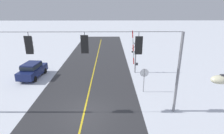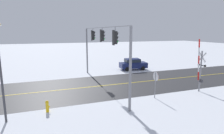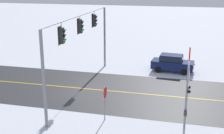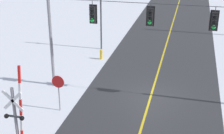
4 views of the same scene
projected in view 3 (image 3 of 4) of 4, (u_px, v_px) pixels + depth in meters
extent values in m
plane|color=silver|center=(83.00, 89.00, 25.32)|extent=(160.00, 160.00, 0.00)
cube|color=#303033|center=(20.00, 83.00, 26.70)|extent=(9.00, 80.00, 0.01)
cube|color=gold|center=(20.00, 83.00, 26.70)|extent=(0.14, 72.00, 0.01)
cylinder|color=gray|center=(44.00, 81.00, 17.92)|extent=(0.20, 0.20, 6.20)
cylinder|color=gray|center=(105.00, 38.00, 30.94)|extent=(0.20, 0.20, 6.20)
cylinder|color=#38383D|center=(81.00, 15.00, 23.54)|extent=(14.00, 0.04, 0.04)
cylinder|color=#38383D|center=(61.00, 25.00, 19.88)|extent=(0.04, 0.04, 0.37)
cube|color=black|center=(62.00, 36.00, 20.09)|extent=(0.34, 0.28, 1.08)
cube|color=black|center=(60.00, 36.00, 20.13)|extent=(0.52, 0.03, 1.26)
sphere|color=black|center=(64.00, 31.00, 19.96)|extent=(0.24, 0.24, 0.24)
cube|color=black|center=(65.00, 30.00, 19.92)|extent=(0.26, 0.16, 0.03)
sphere|color=black|center=(64.00, 36.00, 20.06)|extent=(0.24, 0.24, 0.24)
cube|color=black|center=(65.00, 35.00, 20.02)|extent=(0.26, 0.16, 0.03)
sphere|color=green|center=(64.00, 41.00, 20.15)|extent=(0.24, 0.24, 0.24)
cube|color=black|center=(65.00, 39.00, 20.11)|extent=(0.26, 0.16, 0.03)
cylinder|color=#38383D|center=(80.00, 18.00, 23.30)|extent=(0.04, 0.04, 0.28)
cube|color=black|center=(80.00, 26.00, 23.49)|extent=(0.34, 0.28, 1.08)
cube|color=black|center=(78.00, 26.00, 23.53)|extent=(0.52, 0.03, 1.26)
sphere|color=black|center=(82.00, 22.00, 23.37)|extent=(0.24, 0.24, 0.24)
cube|color=black|center=(83.00, 21.00, 23.33)|extent=(0.26, 0.16, 0.03)
sphere|color=black|center=(82.00, 26.00, 23.46)|extent=(0.24, 0.24, 0.24)
cube|color=black|center=(83.00, 25.00, 23.42)|extent=(0.26, 0.16, 0.03)
sphere|color=green|center=(82.00, 30.00, 23.55)|extent=(0.24, 0.24, 0.24)
cube|color=black|center=(83.00, 29.00, 23.51)|extent=(0.26, 0.16, 0.03)
cylinder|color=#38383D|center=(94.00, 13.00, 26.82)|extent=(0.04, 0.04, 0.32)
cube|color=black|center=(94.00, 21.00, 27.03)|extent=(0.34, 0.28, 1.08)
cube|color=black|center=(93.00, 21.00, 27.06)|extent=(0.52, 0.03, 1.26)
sphere|color=black|center=(96.00, 17.00, 26.90)|extent=(0.24, 0.24, 0.24)
cube|color=black|center=(97.00, 16.00, 26.86)|extent=(0.26, 0.16, 0.03)
sphere|color=black|center=(96.00, 21.00, 26.99)|extent=(0.24, 0.24, 0.24)
cube|color=black|center=(97.00, 20.00, 26.95)|extent=(0.26, 0.16, 0.03)
sphere|color=green|center=(96.00, 24.00, 27.08)|extent=(0.24, 0.24, 0.24)
cube|color=black|center=(97.00, 23.00, 27.04)|extent=(0.26, 0.16, 0.03)
cylinder|color=gray|center=(105.00, 104.00, 19.40)|extent=(0.07, 0.07, 2.30)
cylinder|color=#B71414|center=(105.00, 93.00, 19.16)|extent=(0.76, 0.03, 0.76)
cylinder|color=white|center=(105.00, 93.00, 19.16)|extent=(0.80, 0.01, 0.80)
cylinder|color=gray|center=(186.00, 98.00, 18.09)|extent=(0.14, 0.14, 4.00)
cube|color=white|center=(189.00, 77.00, 17.67)|extent=(0.98, 0.04, 0.98)
cube|color=white|center=(189.00, 77.00, 17.67)|extent=(0.98, 0.04, 0.98)
cube|color=#38383D|center=(188.00, 89.00, 17.91)|extent=(0.80, 0.06, 0.08)
sphere|color=black|center=(189.00, 92.00, 17.54)|extent=(0.22, 0.22, 0.22)
sphere|color=black|center=(189.00, 87.00, 18.25)|extent=(0.22, 0.22, 0.22)
cube|color=red|center=(186.00, 105.00, 18.43)|extent=(0.16, 0.08, 0.80)
cube|color=white|center=(187.00, 92.00, 18.25)|extent=(0.16, 0.08, 0.80)
cube|color=red|center=(188.00, 80.00, 18.08)|extent=(0.16, 0.08, 0.80)
cube|color=white|center=(189.00, 67.00, 17.91)|extent=(0.16, 0.08, 0.80)
cube|color=red|center=(190.00, 54.00, 17.73)|extent=(0.16, 0.08, 0.80)
cube|color=#38383D|center=(185.00, 113.00, 18.18)|extent=(0.28, 0.20, 0.28)
cube|color=navy|center=(172.00, 65.00, 29.74)|extent=(2.15, 4.25, 0.80)
cube|color=navy|center=(171.00, 58.00, 29.59)|extent=(1.70, 2.27, 0.64)
cube|color=#232D38|center=(171.00, 58.00, 29.59)|extent=(1.74, 2.35, 0.40)
sphere|color=#EFEACC|center=(194.00, 65.00, 29.59)|extent=(0.16, 0.16, 0.16)
sphere|color=#EFEACC|center=(193.00, 68.00, 28.55)|extent=(0.16, 0.16, 0.16)
cylinder|color=black|center=(186.00, 68.00, 30.18)|extent=(0.28, 0.66, 0.64)
cylinder|color=black|center=(184.00, 72.00, 28.73)|extent=(0.28, 0.66, 0.64)
cylinder|color=black|center=(161.00, 65.00, 30.99)|extent=(0.28, 0.66, 0.64)
cylinder|color=black|center=(158.00, 70.00, 29.54)|extent=(0.28, 0.66, 0.64)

